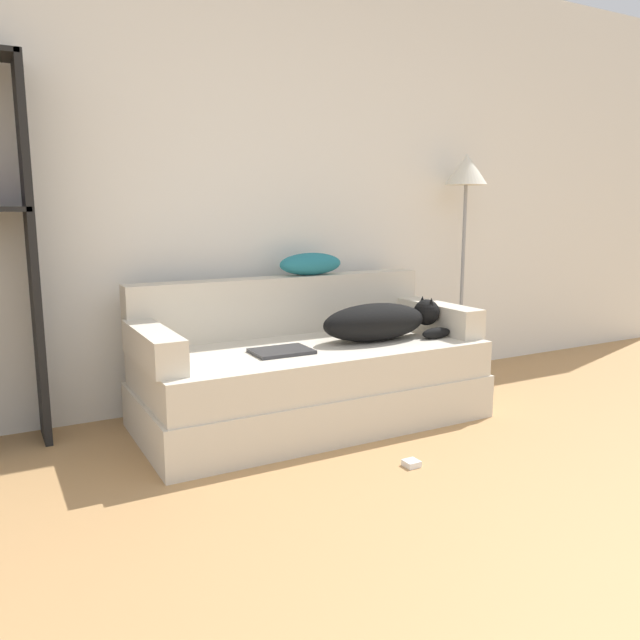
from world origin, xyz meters
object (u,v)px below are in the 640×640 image
at_px(dog, 381,321).
at_px(laptop, 281,351).
at_px(power_adapter, 411,463).
at_px(couch, 312,384).
at_px(throw_pillow, 311,264).
at_px(floor_lamp, 466,193).

xyz_separation_m(dog, laptop, (-0.63, -0.02, -0.10)).
bearing_deg(power_adapter, couch, 98.06).
relative_size(laptop, throw_pillow, 0.75).
bearing_deg(floor_lamp, couch, -165.00).
height_order(laptop, floor_lamp, floor_lamp).
relative_size(couch, dog, 2.46).
height_order(couch, floor_lamp, floor_lamp).
bearing_deg(throw_pillow, couch, -117.35).
distance_m(dog, laptop, 0.64).
relative_size(laptop, floor_lamp, 0.20).
relative_size(dog, power_adapter, 11.28).
distance_m(couch, floor_lamp, 1.78).
relative_size(throw_pillow, floor_lamp, 0.26).
height_order(couch, dog, dog).
bearing_deg(laptop, power_adapter, -61.97).
xyz_separation_m(couch, power_adapter, (0.11, -0.77, -0.20)).
relative_size(throw_pillow, power_adapter, 5.99).
bearing_deg(power_adapter, dog, 67.17).
xyz_separation_m(couch, throw_pillow, (0.19, 0.37, 0.62)).
relative_size(dog, throw_pillow, 1.88).
bearing_deg(dog, laptop, -177.81).
bearing_deg(throw_pillow, floor_lamp, -0.09).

